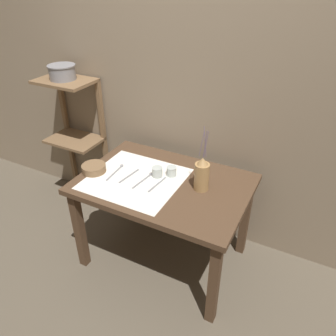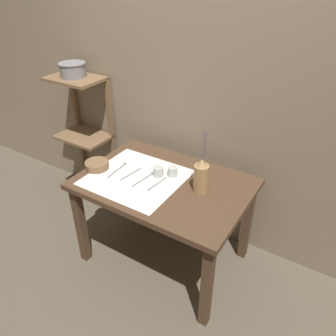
% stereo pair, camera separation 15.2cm
% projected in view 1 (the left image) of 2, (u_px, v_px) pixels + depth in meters
% --- Properties ---
extents(ground_plane, '(12.00, 12.00, 0.00)m').
position_uv_depth(ground_plane, '(164.00, 256.00, 2.61)').
color(ground_plane, brown).
extents(stone_wall_back, '(7.00, 0.06, 2.40)m').
position_uv_depth(stone_wall_back, '(196.00, 91.00, 2.36)').
color(stone_wall_back, gray).
rests_on(stone_wall_back, ground_plane).
extents(wooden_table, '(1.15, 0.80, 0.72)m').
position_uv_depth(wooden_table, '(164.00, 193.00, 2.28)').
color(wooden_table, '#4C3523').
rests_on(wooden_table, ground_plane).
extents(wooden_shelf_unit, '(0.46, 0.32, 1.20)m').
position_uv_depth(wooden_shelf_unit, '(75.00, 121.00, 2.84)').
color(wooden_shelf_unit, brown).
rests_on(wooden_shelf_unit, ground_plane).
extents(linen_cloth, '(0.63, 0.59, 0.00)m').
position_uv_depth(linen_cloth, '(135.00, 179.00, 2.26)').
color(linen_cloth, white).
rests_on(linen_cloth, wooden_table).
extents(pitcher_with_flowers, '(0.10, 0.10, 0.45)m').
position_uv_depth(pitcher_with_flowers, '(202.00, 175.00, 2.10)').
color(pitcher_with_flowers, '#A87F4C').
rests_on(pitcher_with_flowers, wooden_table).
extents(wooden_bowl, '(0.17, 0.17, 0.05)m').
position_uv_depth(wooden_bowl, '(94.00, 168.00, 2.33)').
color(wooden_bowl, brown).
rests_on(wooden_bowl, wooden_table).
extents(glass_tumbler_near, '(0.07, 0.07, 0.07)m').
position_uv_depth(glass_tumbler_near, '(157.00, 172.00, 2.26)').
color(glass_tumbler_near, '#B7C1BC').
rests_on(glass_tumbler_near, wooden_table).
extents(glass_tumbler_far, '(0.07, 0.07, 0.07)m').
position_uv_depth(glass_tumbler_far, '(172.00, 171.00, 2.27)').
color(glass_tumbler_far, '#B7C1BC').
rests_on(glass_tumbler_far, wooden_table).
extents(spoon_outer, '(0.03, 0.22, 0.02)m').
position_uv_depth(spoon_outer, '(119.00, 169.00, 2.36)').
color(spoon_outer, gray).
rests_on(spoon_outer, wooden_table).
extents(knife_center, '(0.04, 0.20, 0.00)m').
position_uv_depth(knife_center, '(129.00, 176.00, 2.28)').
color(knife_center, gray).
rests_on(knife_center, wooden_table).
extents(spoon_inner, '(0.04, 0.22, 0.02)m').
position_uv_depth(spoon_inner, '(147.00, 177.00, 2.27)').
color(spoon_inner, gray).
rests_on(spoon_inner, wooden_table).
extents(fork_inner, '(0.03, 0.20, 0.00)m').
position_uv_depth(fork_inner, '(157.00, 184.00, 2.19)').
color(fork_inner, gray).
rests_on(fork_inner, wooden_table).
extents(metal_pot_large, '(0.22, 0.22, 0.11)m').
position_uv_depth(metal_pot_large, '(62.00, 72.00, 2.58)').
color(metal_pot_large, gray).
rests_on(metal_pot_large, wooden_shelf_unit).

